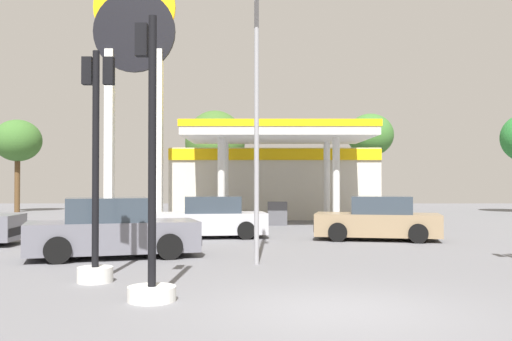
{
  "coord_description": "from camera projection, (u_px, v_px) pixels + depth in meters",
  "views": [
    {
      "loc": [
        -1.28,
        -9.35,
        2.06
      ],
      "look_at": [
        -1.22,
        12.95,
        2.47
      ],
      "focal_mm": 41.03,
      "sensor_mm": 36.0,
      "label": 1
    }
  ],
  "objects": [
    {
      "name": "tree_0",
      "position": [
        16.0,
        141.0,
        38.91
      ],
      "size": [
        3.15,
        3.15,
        6.18
      ],
      "color": "brown",
      "rests_on": "ground"
    },
    {
      "name": "ground_plane",
      "position": [
        335.0,
        310.0,
        9.31
      ],
      "size": [
        90.0,
        90.0,
        0.0
      ],
      "primitive_type": "plane",
      "color": "slate",
      "rests_on": "ground"
    },
    {
      "name": "car_1",
      "position": [
        207.0,
        219.0,
        21.33
      ],
      "size": [
        4.4,
        2.34,
        1.51
      ],
      "color": "black",
      "rests_on": "ground"
    },
    {
      "name": "car_0",
      "position": [
        110.0,
        230.0,
        15.8
      ],
      "size": [
        4.85,
        3.1,
        1.61
      ],
      "color": "black",
      "rests_on": "ground"
    },
    {
      "name": "gas_station",
      "position": [
        272.0,
        178.0,
        32.39
      ],
      "size": [
        11.2,
        11.6,
        4.66
      ],
      "color": "beige",
      "rests_on": "ground"
    },
    {
      "name": "traffic_signal_1",
      "position": [
        94.0,
        198.0,
        11.95
      ],
      "size": [
        0.72,
        0.72,
        4.73
      ],
      "color": "silver",
      "rests_on": "ground"
    },
    {
      "name": "station_pole_sign",
      "position": [
        132.0,
        60.0,
        28.31
      ],
      "size": [
        3.98,
        0.56,
        12.52
      ],
      "color": "white",
      "rests_on": "ground"
    },
    {
      "name": "car_3",
      "position": [
        376.0,
        220.0,
        20.5
      ],
      "size": [
        4.55,
        2.57,
        1.54
      ],
      "color": "black",
      "rests_on": "ground"
    },
    {
      "name": "corner_streetlamp",
      "position": [
        255.0,
        78.0,
        14.32
      ],
      "size": [
        0.24,
        1.48,
        7.74
      ],
      "color": "gray",
      "rests_on": "ground"
    },
    {
      "name": "tree_1",
      "position": [
        213.0,
        143.0,
        38.28
      ],
      "size": [
        3.91,
        3.91,
        6.7
      ],
      "color": "brown",
      "rests_on": "ground"
    },
    {
      "name": "traffic_signal_0",
      "position": [
        149.0,
        221.0,
        10.05
      ],
      "size": [
        0.83,
        0.83,
        4.92
      ],
      "color": "silver",
      "rests_on": "ground"
    },
    {
      "name": "tree_2",
      "position": [
        368.0,
        136.0,
        38.43
      ],
      "size": [
        3.06,
        3.06,
        6.51
      ],
      "color": "brown",
      "rests_on": "ground"
    }
  ]
}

